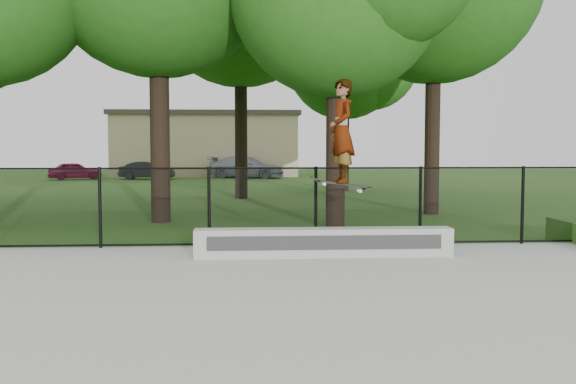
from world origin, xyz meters
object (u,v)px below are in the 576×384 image
object	(u,v)px
grind_ledge	(324,242)
skater_airborne	(342,133)
car_a	(75,171)
car_b	(147,171)
car_c	(247,167)

from	to	relation	value
grind_ledge	skater_airborne	distance (m)	1.89
grind_ledge	car_a	size ratio (longest dim) A/B	1.43
grind_ledge	car_a	xyz separation A→B (m)	(-11.47, 27.94, 0.22)
grind_ledge	car_a	bearing A→B (deg)	112.32
grind_ledge	car_b	xyz separation A→B (m)	(-7.26, 27.95, 0.23)
skater_airborne	car_c	bearing A→B (deg)	93.06
grind_ledge	car_b	distance (m)	28.88
grind_ledge	skater_airborne	bearing A→B (deg)	-37.32
car_c	skater_airborne	bearing A→B (deg)	-157.68
car_b	car_c	distance (m)	6.10
car_a	skater_airborne	distance (m)	30.53
car_a	car_c	world-z (taller)	car_c
car_b	skater_airborne	size ratio (longest dim) A/B	1.57
car_a	car_c	distance (m)	10.25
grind_ledge	car_c	world-z (taller)	car_c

